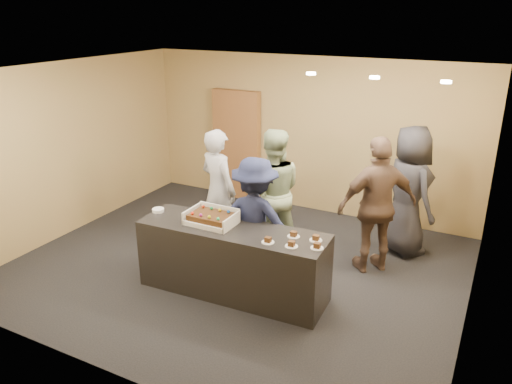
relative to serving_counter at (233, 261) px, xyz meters
The scene contains 17 objects.
room 1.13m from the serving_counter, 114.02° to the left, with size 6.04×6.00×2.70m.
serving_counter is the anchor object (origin of this frame).
storage_cabinet 3.49m from the serving_counter, 118.44° to the left, with size 0.93×0.15×2.05m, color brown.
cake_box 0.58m from the serving_counter, behind, with size 0.61×0.42×0.18m.
sheet_cake 0.62m from the serving_counter, behind, with size 0.51×0.35×0.11m.
plate_stack 1.23m from the serving_counter, behind, with size 0.16×0.16×0.04m, color white.
slice_a 0.75m from the serving_counter, 15.44° to the right, with size 0.15×0.15×0.07m.
slice_b 0.91m from the serving_counter, ahead, with size 0.15×0.15×0.07m.
slice_c 0.98m from the serving_counter, ahead, with size 0.15×0.15×0.07m.
slice_d 1.15m from the serving_counter, ahead, with size 0.15×0.15×0.07m.
slice_e 1.22m from the serving_counter, ahead, with size 0.15×0.15×0.07m.
person_server_grey 1.42m from the serving_counter, 128.55° to the left, with size 0.67×0.44×1.83m, color #AEAEB3.
person_sage_man 1.37m from the serving_counter, 93.06° to the left, with size 0.91×0.71×1.87m, color #92A47A.
person_navy_man 0.60m from the serving_counter, 79.41° to the left, with size 1.09×0.63×1.69m, color #1A1F3E.
person_brown_extra 2.08m from the serving_counter, 45.04° to the left, with size 1.11×0.46×1.90m, color brown.
person_dark_suit 2.80m from the serving_counter, 52.21° to the left, with size 0.94×0.61×1.92m, color #242328.
ceiling_spotlights 2.82m from the serving_counter, 40.18° to the left, with size 1.72×0.12×0.03m.
Camera 1 is at (3.10, -5.44, 3.45)m, focal length 35.00 mm.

